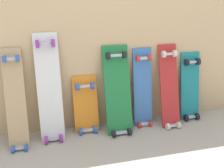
{
  "coord_description": "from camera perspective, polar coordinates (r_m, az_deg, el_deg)",
  "views": [
    {
      "loc": [
        -0.56,
        -2.29,
        1.31
      ],
      "look_at": [
        0.0,
        -0.07,
        0.45
      ],
      "focal_mm": 44.34,
      "sensor_mm": 36.0,
      "label": 1
    }
  ],
  "objects": [
    {
      "name": "skateboard_orange",
      "position": [
        2.53,
        -5.37,
        -4.93
      ],
      "size": [
        0.22,
        0.19,
        0.58
      ],
      "color": "orange",
      "rests_on": "ground"
    },
    {
      "name": "skateboard_red",
      "position": [
        2.65,
        11.79,
        -1.21
      ],
      "size": [
        0.18,
        0.3,
        0.82
      ],
      "color": "#B22626",
      "rests_on": "ground"
    },
    {
      "name": "skateboard_blue",
      "position": [
        2.62,
        6.38,
        -1.51
      ],
      "size": [
        0.18,
        0.2,
        0.8
      ],
      "color": "#386BAD",
      "rests_on": "ground"
    },
    {
      "name": "plywood_wall_panel",
      "position": [
        2.48,
        -0.8,
        8.65
      ],
      "size": [
        2.84,
        0.04,
        1.59
      ],
      "primitive_type": "cube",
      "color": "tan",
      "rests_on": "ground"
    },
    {
      "name": "skateboard_natural",
      "position": [
        2.4,
        -19.25,
        -3.82
      ],
      "size": [
        0.16,
        0.33,
        0.87
      ],
      "color": "tan",
      "rests_on": "ground"
    },
    {
      "name": "skateboard_green",
      "position": [
        2.48,
        1.24,
        -2.1
      ],
      "size": [
        0.24,
        0.31,
        0.84
      ],
      "color": "#1E7238",
      "rests_on": "ground"
    },
    {
      "name": "skateboard_white",
      "position": [
        2.4,
        -12.76,
        -1.61
      ],
      "size": [
        0.2,
        0.27,
        0.98
      ],
      "color": "silver",
      "rests_on": "ground"
    },
    {
      "name": "ground_plane",
      "position": [
        2.7,
        -0.37,
        -8.39
      ],
      "size": [
        12.0,
        12.0,
        0.0
      ],
      "primitive_type": "plane",
      "color": "#A89E8E"
    },
    {
      "name": "skateboard_teal",
      "position": [
        2.83,
        15.83,
        -1.1
      ],
      "size": [
        0.19,
        0.19,
        0.72
      ],
      "color": "#197A7F",
      "rests_on": "ground"
    }
  ]
}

